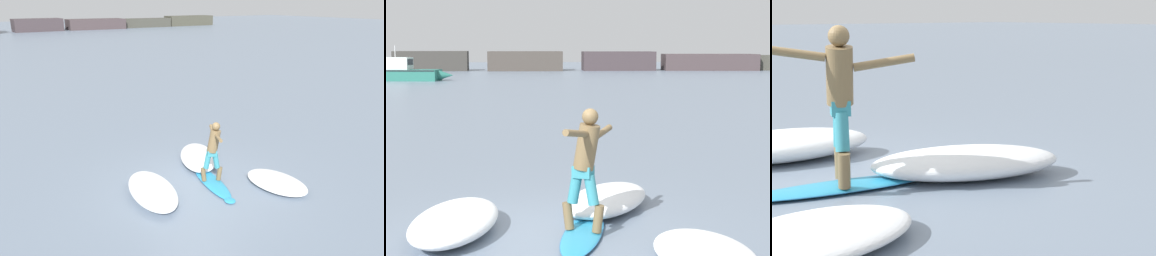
% 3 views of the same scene
% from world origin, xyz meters
% --- Properties ---
extents(ground_plane, '(200.00, 200.00, 0.00)m').
position_xyz_m(ground_plane, '(0.00, 0.00, 0.00)').
color(ground_plane, slate).
extents(rock_jetty_breakwater, '(59.87, 5.30, 2.11)m').
position_xyz_m(rock_jetty_breakwater, '(13.38, 62.00, 0.97)').
color(rock_jetty_breakwater, '#3D3A36').
rests_on(rock_jetty_breakwater, ground).
extents(surfboard, '(0.97, 2.47, 0.21)m').
position_xyz_m(surfboard, '(0.49, 0.01, 0.04)').
color(surfboard, '#2D99C5').
rests_on(surfboard, ground).
extents(surfer, '(0.78, 1.46, 1.70)m').
position_xyz_m(surfer, '(0.54, 0.04, 1.07)').
color(surfer, brown).
rests_on(surfer, surfboard).
extents(wave_foam_at_tail, '(1.96, 2.49, 0.35)m').
position_xyz_m(wave_foam_at_tail, '(0.97, 1.43, 0.18)').
color(wave_foam_at_tail, white).
rests_on(wave_foam_at_tail, ground).
extents(wave_foam_at_nose, '(1.43, 2.48, 0.39)m').
position_xyz_m(wave_foam_at_nose, '(-1.26, 0.21, 0.20)').
color(wave_foam_at_nose, white).
rests_on(wave_foam_at_nose, ground).
extents(wave_foam_beside, '(1.33, 1.98, 0.23)m').
position_xyz_m(wave_foam_beside, '(1.91, -1.07, 0.11)').
color(wave_foam_beside, white).
rests_on(wave_foam_beside, ground).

